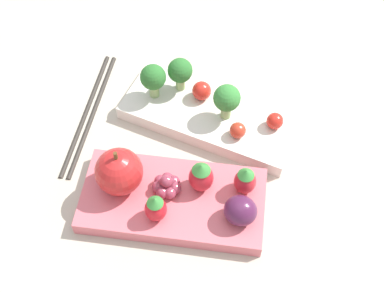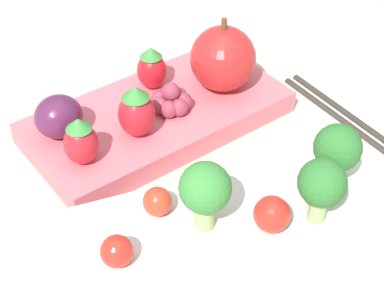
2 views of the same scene
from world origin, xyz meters
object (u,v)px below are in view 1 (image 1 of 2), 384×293
(bento_box_fruit, at_px, (173,200))
(cherry_tomato_1, at_px, (275,121))
(apple, at_px, (119,172))
(strawberry_2, at_px, (245,180))
(broccoli_floret_1, at_px, (227,99))
(plum, at_px, (240,211))
(chopsticks_pair, at_px, (89,112))
(bento_box_savoury, at_px, (209,116))
(strawberry_1, at_px, (201,176))
(cherry_tomato_2, at_px, (202,91))
(strawberry_0, at_px, (156,208))
(grape_cluster, at_px, (167,185))
(broccoli_floret_2, at_px, (153,78))
(broccoli_floret_0, at_px, (180,71))
(cherry_tomato_0, at_px, (238,130))

(bento_box_fruit, bearing_deg, cherry_tomato_1, 54.55)
(apple, xyz_separation_m, strawberry_2, (0.14, 0.03, -0.01))
(broccoli_floret_1, height_order, plum, broccoli_floret_1)
(broccoli_floret_1, xyz_separation_m, chopsticks_pair, (-0.18, -0.03, -0.05))
(bento_box_savoury, distance_m, strawberry_1, 0.12)
(bento_box_savoury, distance_m, cherry_tomato_2, 0.03)
(broccoli_floret_1, bearing_deg, strawberry_2, -65.35)
(cherry_tomato_1, xyz_separation_m, plum, (-0.01, -0.14, 0.01))
(broccoli_floret_1, relative_size, plum, 1.39)
(cherry_tomato_2, relative_size, strawberry_2, 0.63)
(plum, bearing_deg, strawberry_0, -165.90)
(broccoli_floret_1, bearing_deg, grape_cluster, -107.96)
(apple, distance_m, strawberry_1, 0.09)
(broccoli_floret_2, distance_m, strawberry_2, 0.18)
(cherry_tomato_1, distance_m, cherry_tomato_2, 0.10)
(bento_box_savoury, height_order, broccoli_floret_0, broccoli_floret_0)
(bento_box_fruit, height_order, strawberry_0, strawberry_0)
(bento_box_savoury, relative_size, apple, 3.67)
(plum, bearing_deg, apple, 177.67)
(cherry_tomato_1, relative_size, plum, 0.56)
(cherry_tomato_0, height_order, cherry_tomato_1, same)
(grape_cluster, bearing_deg, apple, -171.62)
(broccoli_floret_2, relative_size, apple, 0.79)
(plum, relative_size, chopsticks_pair, 0.18)
(bento_box_fruit, distance_m, apple, 0.07)
(cherry_tomato_2, bearing_deg, chopsticks_pair, -159.70)
(bento_box_savoury, height_order, cherry_tomato_2, cherry_tomato_2)
(chopsticks_pair, bearing_deg, cherry_tomato_2, 20.30)
(cherry_tomato_2, height_order, chopsticks_pair, cherry_tomato_2)
(cherry_tomato_2, xyz_separation_m, strawberry_1, (0.03, -0.13, 0.01))
(bento_box_savoury, bearing_deg, plum, -63.07)
(broccoli_floret_2, xyz_separation_m, strawberry_1, (0.10, -0.12, -0.01))
(cherry_tomato_0, height_order, cherry_tomato_2, cherry_tomato_2)
(broccoli_floret_0, xyz_separation_m, plum, (0.12, -0.17, -0.01))
(broccoli_floret_2, bearing_deg, broccoli_floret_0, 35.75)
(broccoli_floret_0, xyz_separation_m, grape_cluster, (0.03, -0.16, -0.02))
(bento_box_fruit, bearing_deg, broccoli_floret_0, 103.18)
(bento_box_savoury, bearing_deg, chopsticks_pair, -168.53)
(strawberry_0, bearing_deg, broccoli_floret_0, 98.21)
(plum, bearing_deg, chopsticks_pair, 154.47)
(cherry_tomato_1, bearing_deg, strawberry_1, -121.06)
(broccoli_floret_1, distance_m, apple, 0.16)
(bento_box_fruit, relative_size, broccoli_floret_1, 4.30)
(strawberry_2, bearing_deg, strawberry_1, -169.01)
(cherry_tomato_0, bearing_deg, bento_box_savoury, 146.99)
(broccoli_floret_1, xyz_separation_m, plum, (0.05, -0.14, -0.02))
(bento_box_savoury, distance_m, cherry_tomato_1, 0.09)
(apple, xyz_separation_m, strawberry_1, (0.09, 0.02, -0.01))
(broccoli_floret_2, height_order, strawberry_2, broccoli_floret_2)
(apple, bearing_deg, grape_cluster, 8.38)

